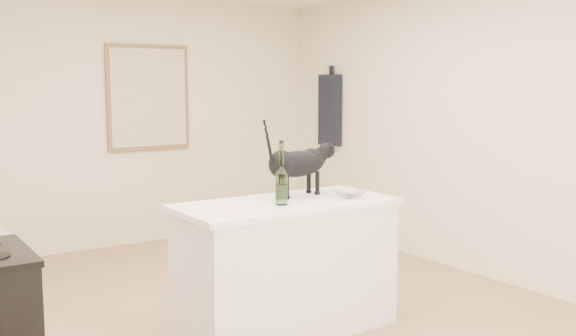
% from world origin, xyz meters
% --- Properties ---
extents(floor, '(5.50, 5.50, 0.00)m').
position_xyz_m(floor, '(0.00, 0.00, 0.00)').
color(floor, '#A17956').
rests_on(floor, ground).
extents(wall_back, '(4.50, 0.00, 4.50)m').
position_xyz_m(wall_back, '(0.00, 2.75, 1.30)').
color(wall_back, beige).
rests_on(wall_back, ground).
extents(wall_right, '(0.00, 5.50, 5.50)m').
position_xyz_m(wall_right, '(2.25, 0.00, 1.30)').
color(wall_right, beige).
rests_on(wall_right, ground).
extents(island_base, '(1.44, 0.67, 0.86)m').
position_xyz_m(island_base, '(0.10, -0.20, 0.43)').
color(island_base, white).
rests_on(island_base, floor).
extents(island_top, '(1.50, 0.70, 0.04)m').
position_xyz_m(island_top, '(0.10, -0.20, 0.88)').
color(island_top, white).
rests_on(island_top, island_base).
extents(artwork_frame, '(0.90, 0.03, 1.10)m').
position_xyz_m(artwork_frame, '(0.30, 2.72, 1.55)').
color(artwork_frame, brown).
rests_on(artwork_frame, wall_back).
extents(artwork_canvas, '(0.82, 0.00, 1.02)m').
position_xyz_m(artwork_canvas, '(0.30, 2.70, 1.55)').
color(artwork_canvas, beige).
rests_on(artwork_canvas, wall_back).
extents(hanging_garment, '(0.08, 0.34, 0.80)m').
position_xyz_m(hanging_garment, '(2.19, 2.05, 1.40)').
color(hanging_garment, black).
rests_on(hanging_garment, wall_right).
extents(black_cat, '(0.61, 0.26, 0.41)m').
position_xyz_m(black_cat, '(0.28, -0.07, 1.11)').
color(black_cat, black).
rests_on(black_cat, island_top).
extents(wine_bottle, '(0.10, 0.10, 0.37)m').
position_xyz_m(wine_bottle, '(0.01, -0.28, 1.09)').
color(wine_bottle, '#244F1F').
rests_on(wine_bottle, island_top).
extents(glass_bowl, '(0.24, 0.24, 0.05)m').
position_xyz_m(glass_bowl, '(0.55, -0.33, 0.93)').
color(glass_bowl, silver).
rests_on(glass_bowl, island_top).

